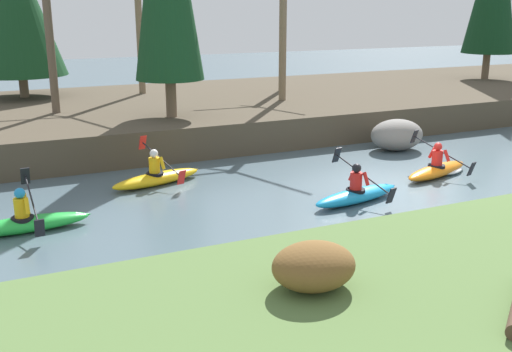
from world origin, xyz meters
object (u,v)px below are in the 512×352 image
Objects in this scene: kayaker_lead at (439,169)px; kayaker_far_back at (27,222)px; kayaker_middle at (358,193)px; boulder_midstream at (397,135)px; kayaker_trailing at (157,177)px.

kayaker_far_back is (-11.21, 0.28, 0.02)m from kayaker_lead.
kayaker_lead and kayaker_middle have the same top height.
kayaker_lead is 3.26m from boulder_midstream.
boulder_midstream is (4.38, 4.15, 0.30)m from kayaker_middle.
kayaker_trailing is at bearing 144.53° from kayaker_lead.
boulder_midstream is at bearing -12.71° from kayaker_trailing.
kayaker_far_back reaches higher than boulder_midstream.
kayaker_middle is 1.00× the size of kayaker_far_back.
kayaker_lead is at bearing -35.02° from kayaker_trailing.
kayaker_trailing is (-7.65, 2.56, 0.02)m from kayaker_lead.
kayaker_middle is 1.50× the size of boulder_midstream.
kayaker_middle is 7.80m from kayaker_far_back.
kayaker_middle is 6.04m from boulder_midstream.
kayaker_far_back is (-3.56, -2.28, 0.00)m from kayaker_trailing.
kayaker_lead and kayaker_trailing have the same top height.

